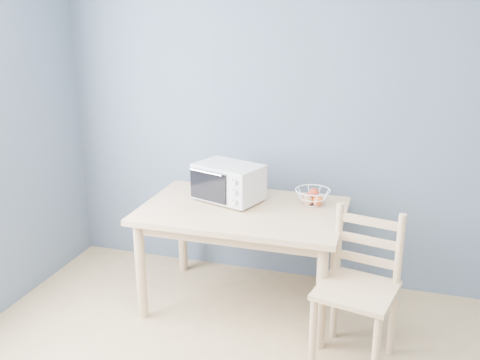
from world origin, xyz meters
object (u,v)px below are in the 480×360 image
(fruit_basket, at_px, (312,197))
(dining_chair, at_px, (358,290))
(dining_table, at_px, (243,222))
(toaster_oven, at_px, (226,181))

(fruit_basket, bearing_deg, dining_chair, -57.34)
(dining_table, xyz_separation_m, fruit_basket, (0.45, 0.20, 0.16))
(fruit_basket, xyz_separation_m, dining_chair, (0.39, -0.61, -0.35))
(dining_table, distance_m, toaster_oven, 0.32)
(toaster_oven, relative_size, dining_chair, 0.57)
(dining_table, distance_m, dining_chair, 0.96)
(dining_table, bearing_deg, dining_chair, -25.86)
(dining_table, xyz_separation_m, dining_chair, (0.84, -0.41, -0.19))
(dining_table, relative_size, toaster_oven, 2.61)
(dining_chair, bearing_deg, dining_table, 166.55)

